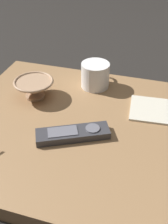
{
  "coord_description": "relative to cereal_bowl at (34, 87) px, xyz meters",
  "views": [
    {
      "loc": [
        0.54,
        0.2,
        0.52
      ],
      "look_at": [
        -0.03,
        0.03,
        0.07
      ],
      "focal_mm": 43.06,
      "sensor_mm": 36.0,
      "label": 1
    }
  ],
  "objects": [
    {
      "name": "cereal_bowl",
      "position": [
        0.0,
        0.0,
        0.0
      ],
      "size": [
        0.12,
        0.12,
        0.06
      ],
      "color": "tan",
      "rests_on": "table"
    },
    {
      "name": "ground_plane",
      "position": [
        0.09,
        0.15,
        -0.08
      ],
      "size": [
        6.0,
        6.0,
        0.0
      ],
      "primitive_type": "plane",
      "color": "black"
    },
    {
      "name": "folded_napkin",
      "position": [
        -0.03,
        0.35,
        -0.03
      ],
      "size": [
        0.13,
        0.12,
        0.01
      ],
      "color": "beige",
      "rests_on": "table"
    },
    {
      "name": "table",
      "position": [
        0.09,
        0.15,
        -0.06
      ],
      "size": [
        0.59,
        0.65,
        0.05
      ],
      "color": "#936D47",
      "rests_on": "ground"
    },
    {
      "name": "tv_remote_near",
      "position": [
        0.14,
        0.17,
        -0.02
      ],
      "size": [
        0.13,
        0.19,
        0.02
      ],
      "color": "#38383D",
      "rests_on": "table"
    },
    {
      "name": "coffee_mug",
      "position": [
        -0.12,
        0.16,
        0.01
      ],
      "size": [
        0.12,
        0.09,
        0.08
      ],
      "color": "white",
      "rests_on": "table"
    }
  ]
}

